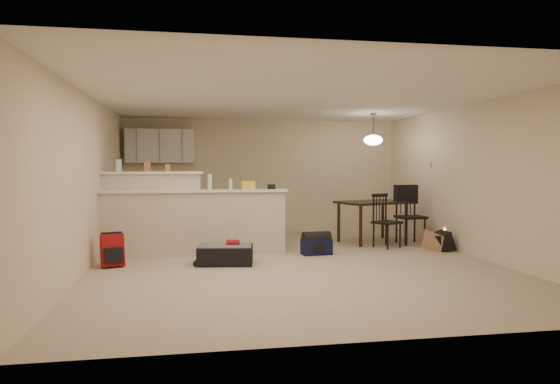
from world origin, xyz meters
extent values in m
plane|color=#BCAB91|center=(0.00, 0.00, 0.00)|extent=(7.00, 7.00, 0.00)
plane|color=white|center=(0.00, 0.00, 2.50)|extent=(7.00, 7.00, 0.00)
cube|color=beige|center=(0.00, 3.50, 1.25)|extent=(6.00, 0.02, 2.50)
cube|color=beige|center=(0.00, -3.50, 1.25)|extent=(6.00, 0.02, 2.50)
cube|color=beige|center=(-3.00, 0.00, 1.25)|extent=(0.02, 7.00, 2.50)
cube|color=beige|center=(3.00, 0.00, 1.25)|extent=(0.02, 7.00, 2.50)
cube|color=beige|center=(-1.50, 0.90, 0.53)|extent=(3.00, 0.28, 1.05)
cube|color=white|center=(-1.50, 0.90, 1.07)|extent=(3.08, 0.38, 0.04)
cube|color=beige|center=(-2.20, 1.12, 0.68)|extent=(1.60, 0.24, 1.35)
cube|color=white|center=(-2.20, 1.12, 1.37)|extent=(1.68, 0.34, 0.04)
cube|color=white|center=(-2.20, 3.32, 1.90)|extent=(1.40, 0.34, 0.70)
cube|color=white|center=(-2.00, 3.19, 0.45)|extent=(1.80, 0.60, 0.90)
cube|color=beige|center=(2.98, 1.55, 1.50)|extent=(0.02, 0.12, 0.12)
cylinder|color=silver|center=(-2.73, 1.12, 1.49)|extent=(0.10, 0.10, 0.20)
cube|color=#A87556|center=(-2.27, 1.12, 1.47)|extent=(0.10, 0.07, 0.16)
cube|color=#A87556|center=(-1.94, 1.12, 1.45)|extent=(0.08, 0.06, 0.12)
cylinder|color=silver|center=(-1.25, 0.90, 1.22)|extent=(0.07, 0.07, 0.26)
cylinder|color=silver|center=(-0.90, 0.90, 1.18)|extent=(0.06, 0.06, 0.18)
cube|color=#A87556|center=(-0.61, 0.90, 1.16)|extent=(0.22, 0.18, 0.14)
cube|color=#A87556|center=(-0.21, 0.90, 1.13)|extent=(0.12, 0.10, 0.08)
cube|color=black|center=(1.90, 1.75, 0.78)|extent=(1.49, 1.23, 0.04)
cylinder|color=black|center=(1.49, 1.25, 0.38)|extent=(0.06, 0.06, 0.76)
cylinder|color=black|center=(2.54, 1.61, 0.38)|extent=(0.06, 0.06, 0.76)
cylinder|color=black|center=(1.27, 1.89, 0.38)|extent=(0.06, 0.06, 0.76)
cylinder|color=black|center=(2.32, 2.26, 0.38)|extent=(0.06, 0.06, 0.76)
cylinder|color=brown|center=(1.90, 1.75, 2.25)|extent=(0.02, 0.02, 0.50)
cylinder|color=brown|center=(1.90, 1.75, 2.48)|extent=(0.12, 0.12, 0.03)
ellipsoid|color=white|center=(1.90, 1.75, 1.98)|extent=(0.36, 0.36, 0.20)
cube|color=black|center=(-1.05, 0.06, 0.14)|extent=(0.88, 0.64, 0.28)
cube|color=maroon|center=(-2.70, 0.15, 0.24)|extent=(0.36, 0.28, 0.48)
cube|color=#101233|center=(0.50, 0.61, 0.13)|extent=(0.51, 0.31, 0.27)
cube|color=black|center=(2.76, 0.61, 0.16)|extent=(0.27, 0.37, 0.32)
cube|color=#A87556|center=(2.59, 0.61, 0.16)|extent=(0.18, 0.40, 0.33)
camera|label=1|loc=(-1.51, -7.44, 1.48)|focal=32.00mm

